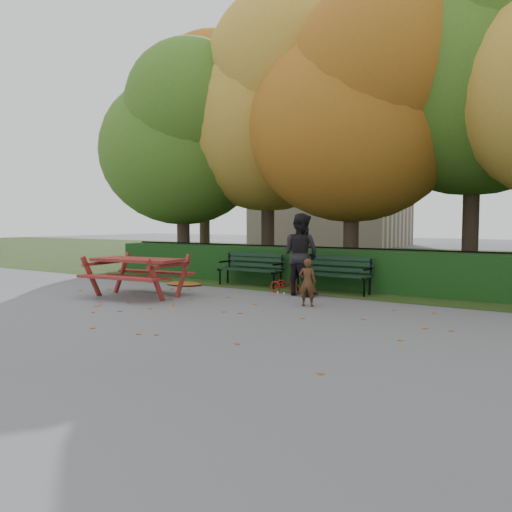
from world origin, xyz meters
The scene contains 18 objects.
ground centered at (0.00, 0.00, 0.00)m, with size 90.00×90.00×0.00m, color slate.
grass_strip centered at (0.00, 14.00, 0.01)m, with size 90.00×90.00×0.00m, color #1E3110.
building_left centered at (-9.00, 26.00, 7.50)m, with size 10.00×7.00×15.00m, color #B8A792.
hedge centered at (0.00, 4.50, 0.50)m, with size 13.00×0.90×1.00m, color black.
iron_fence centered at (0.00, 5.30, 0.54)m, with size 14.00×0.04×1.02m.
tree_a centered at (-5.19, 5.58, 4.52)m, with size 5.88×5.60×7.48m.
tree_b centered at (-2.44, 6.75, 5.40)m, with size 6.72×6.40×8.79m.
tree_c centered at (0.83, 5.96, 4.82)m, with size 6.30×6.00×8.00m.
tree_d centered at (3.88, 7.23, 5.98)m, with size 7.14×6.80×9.58m.
tree_f centered at (-7.13, 9.24, 5.69)m, with size 6.93×6.60×9.19m.
bench_left centered at (-1.30, 3.70, 0.52)m, with size 1.80×0.57×0.88m.
bench_right centered at (1.10, 3.70, 0.52)m, with size 1.80×0.57×0.88m.
picnic_table centered at (-2.45, 0.68, 0.69)m, with size 2.25×1.91×1.00m.
leaf_pile centered at (-2.95, 2.85, 0.04)m, with size 1.07×0.74×0.07m, color brown.
leaf_scatter centered at (0.00, 0.30, 0.01)m, with size 9.00×5.70×0.01m, color brown, non-canonical shape.
child centered at (1.42, 1.61, 0.49)m, with size 0.36×0.23×0.98m, color #432815.
adult centered at (0.59, 2.90, 0.96)m, with size 0.93×0.72×1.91m, color black.
bicycle centered at (0.17, 2.90, 0.22)m, with size 0.30×0.85×0.44m, color #9A100E.
Camera 1 is at (5.95, -7.42, 1.73)m, focal length 35.00 mm.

